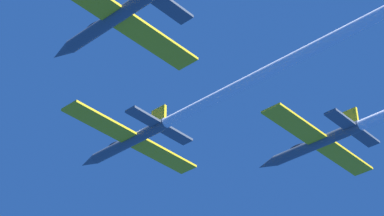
# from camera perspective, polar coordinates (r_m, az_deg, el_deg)

# --- Properties ---
(jet_lead) EXTENTS (17.46, 58.70, 2.89)m
(jet_lead) POSITION_cam_1_polar(r_m,az_deg,el_deg) (67.13, 5.23, 2.52)
(jet_lead) COLOR #4C5660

